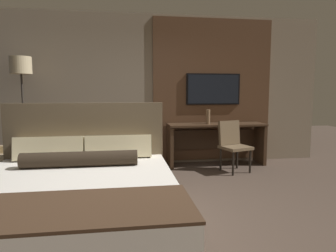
{
  "coord_description": "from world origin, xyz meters",
  "views": [
    {
      "loc": [
        -0.25,
        -3.07,
        1.37
      ],
      "look_at": [
        0.36,
        1.05,
        0.89
      ],
      "focal_mm": 32.0,
      "sensor_mm": 36.0,
      "label": 1
    }
  ],
  "objects_px": {
    "desk": "(216,137)",
    "vase_tall": "(208,117)",
    "tv": "(213,89)",
    "desk_chair": "(232,142)",
    "bed": "(75,200)",
    "floor_lamp": "(21,75)"
  },
  "relations": [
    {
      "from": "bed",
      "to": "floor_lamp",
      "type": "xyz_separation_m",
      "value": [
        -1.16,
        2.33,
        1.32
      ]
    },
    {
      "from": "bed",
      "to": "vase_tall",
      "type": "relative_size",
      "value": 8.38
    },
    {
      "from": "tv",
      "to": "desk",
      "type": "bearing_deg",
      "value": -90.0
    },
    {
      "from": "desk",
      "to": "vase_tall",
      "type": "height_order",
      "value": "vase_tall"
    },
    {
      "from": "bed",
      "to": "vase_tall",
      "type": "xyz_separation_m",
      "value": [
        2.03,
        2.43,
        0.59
      ]
    },
    {
      "from": "bed",
      "to": "floor_lamp",
      "type": "distance_m",
      "value": 2.91
    },
    {
      "from": "desk",
      "to": "bed",
      "type": "bearing_deg",
      "value": -131.62
    },
    {
      "from": "desk",
      "to": "floor_lamp",
      "type": "xyz_separation_m",
      "value": [
        -3.35,
        -0.14,
        1.11
      ]
    },
    {
      "from": "bed",
      "to": "vase_tall",
      "type": "height_order",
      "value": "bed"
    },
    {
      "from": "tv",
      "to": "floor_lamp",
      "type": "height_order",
      "value": "floor_lamp"
    },
    {
      "from": "bed",
      "to": "desk_chair",
      "type": "distance_m",
      "value": 3.07
    },
    {
      "from": "desk_chair",
      "to": "floor_lamp",
      "type": "bearing_deg",
      "value": 156.61
    },
    {
      "from": "floor_lamp",
      "to": "vase_tall",
      "type": "height_order",
      "value": "floor_lamp"
    },
    {
      "from": "bed",
      "to": "tv",
      "type": "distance_m",
      "value": 3.63
    },
    {
      "from": "bed",
      "to": "desk_chair",
      "type": "bearing_deg",
      "value": 40.16
    },
    {
      "from": "vase_tall",
      "to": "tv",
      "type": "bearing_deg",
      "value": 55.81
    },
    {
      "from": "desk",
      "to": "vase_tall",
      "type": "bearing_deg",
      "value": -166.59
    },
    {
      "from": "tv",
      "to": "desk_chair",
      "type": "distance_m",
      "value": 1.16
    },
    {
      "from": "desk",
      "to": "desk_chair",
      "type": "height_order",
      "value": "desk_chair"
    },
    {
      "from": "tv",
      "to": "floor_lamp",
      "type": "xyz_separation_m",
      "value": [
        -3.35,
        -0.35,
        0.22
      ]
    },
    {
      "from": "floor_lamp",
      "to": "desk",
      "type": "bearing_deg",
      "value": 2.46
    },
    {
      "from": "floor_lamp",
      "to": "desk_chair",
      "type": "bearing_deg",
      "value": -5.72
    }
  ]
}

